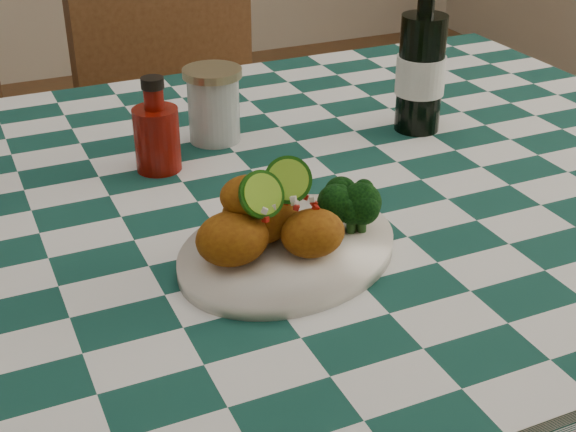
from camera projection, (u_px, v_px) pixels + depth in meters
name	position (u px, v px, depth m)	size (l,w,h in m)	color
dining_table	(211.00, 425.00, 1.25)	(1.66, 1.06, 0.79)	#134038
plate	(288.00, 251.00, 0.93)	(0.28, 0.22, 0.02)	silver
fried_chicken_pile	(276.00, 209.00, 0.90)	(0.16, 0.11, 0.10)	#8C510D
broccoli_side	(351.00, 203.00, 0.96)	(0.08, 0.08, 0.06)	black
ketchup_bottle	(156.00, 125.00, 1.12)	(0.06, 0.06, 0.14)	#680C05
mason_jar	(214.00, 105.00, 1.22)	(0.09, 0.09, 0.11)	#B2BCBA
beer_bottle	(422.00, 52.00, 1.23)	(0.08, 0.08, 0.25)	black
wooden_chair_right	(209.00, 157.00, 1.88)	(0.46, 0.48, 1.00)	#472814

